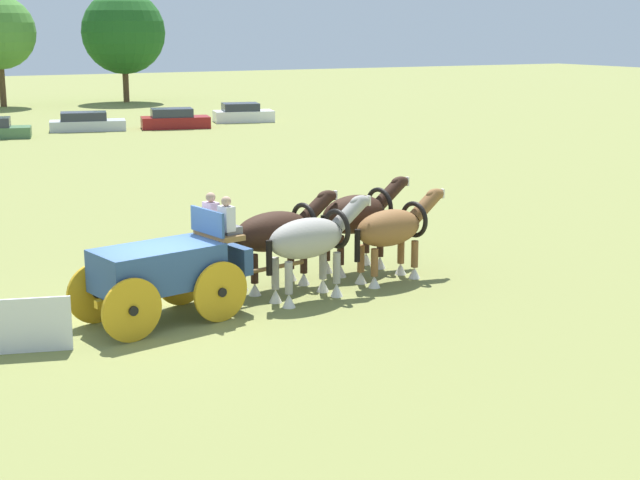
# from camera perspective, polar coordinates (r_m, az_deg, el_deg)

# --- Properties ---
(ground_plane) EXTENTS (220.00, 220.00, 0.00)m
(ground_plane) POSITION_cam_1_polar(r_m,az_deg,el_deg) (20.45, -9.78, -4.96)
(ground_plane) COLOR olive
(show_wagon) EXTENTS (5.71, 2.33, 2.62)m
(show_wagon) POSITION_cam_1_polar(r_m,az_deg,el_deg) (20.22, -9.45, -1.69)
(show_wagon) COLOR #2D4C7A
(show_wagon) RESTS_ON ground
(draft_horse_rear_near) EXTENTS (3.13, 1.35, 2.22)m
(draft_horse_rear_near) POSITION_cam_1_polar(r_m,az_deg,el_deg) (22.55, -2.62, 0.46)
(draft_horse_rear_near) COLOR #331E14
(draft_horse_rear_near) RESTS_ON ground
(draft_horse_rear_off) EXTENTS (3.04, 1.31, 2.28)m
(draft_horse_rear_off) POSITION_cam_1_polar(r_m,az_deg,el_deg) (21.53, -0.55, 0.00)
(draft_horse_rear_off) COLOR #9E998E
(draft_horse_rear_off) RESTS_ON ground
(draft_horse_lead_near) EXTENTS (2.98, 1.36, 2.32)m
(draft_horse_lead_near) POSITION_cam_1_polar(r_m,az_deg,el_deg) (24.13, 2.33, 1.48)
(draft_horse_lead_near) COLOR #331E14
(draft_horse_lead_near) RESTS_ON ground
(draft_horse_lead_off) EXTENTS (2.98, 1.27, 2.17)m
(draft_horse_lead_off) POSITION_cam_1_polar(r_m,az_deg,el_deg) (23.23, 4.47, 0.67)
(draft_horse_lead_off) COLOR brown
(draft_horse_lead_off) RESTS_ON ground
(parked_vehicle_e) EXTENTS (4.83, 2.84, 1.15)m
(parked_vehicle_e) POSITION_cam_1_polar(r_m,az_deg,el_deg) (59.48, -14.08, 6.98)
(parked_vehicle_e) COLOR silver
(parked_vehicle_e) RESTS_ON ground
(parked_vehicle_f) EXTENTS (4.56, 2.85, 1.25)m
(parked_vehicle_f) POSITION_cam_1_polar(r_m,az_deg,el_deg) (59.89, -8.89, 7.29)
(parked_vehicle_f) COLOR maroon
(parked_vehicle_f) RESTS_ON ground
(parked_vehicle_g) EXTENTS (4.28, 2.80, 1.26)m
(parked_vehicle_g) POSITION_cam_1_polar(r_m,az_deg,el_deg) (63.49, -4.75, 7.71)
(parked_vehicle_g) COLOR white
(parked_vehicle_g) RESTS_ON ground
(tree_f) EXTENTS (6.95, 6.95, 9.30)m
(tree_f) POSITION_cam_1_polar(r_m,az_deg,el_deg) (81.63, -11.92, 12.32)
(tree_f) COLOR brown
(tree_f) RESTS_ON ground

